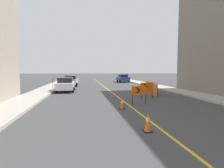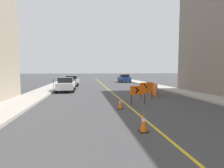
# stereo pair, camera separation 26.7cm
# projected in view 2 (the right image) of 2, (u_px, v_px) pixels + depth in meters

# --- Properties ---
(lane_stripe) EXTENTS (0.12, 58.63, 0.01)m
(lane_stripe) POSITION_uv_depth(u_px,v_px,m) (108.00, 89.00, 22.00)
(lane_stripe) COLOR gold
(lane_stripe) RESTS_ON ground_plane
(sidewalk_left) EXTENTS (2.42, 58.63, 0.17)m
(sidewalk_left) POSITION_uv_depth(u_px,v_px,m) (47.00, 90.00, 20.89)
(sidewalk_left) COLOR #ADA89E
(sidewalk_left) RESTS_ON ground_plane
(sidewalk_right) EXTENTS (2.42, 58.63, 0.17)m
(sidewalk_right) POSITION_uv_depth(u_px,v_px,m) (164.00, 88.00, 23.10)
(sidewalk_right) COLOR #ADA89E
(sidewalk_right) RESTS_ON ground_plane
(traffic_cone_third) EXTENTS (0.34, 0.34, 0.75)m
(traffic_cone_third) POSITION_uv_depth(u_px,v_px,m) (144.00, 122.00, 6.72)
(traffic_cone_third) COLOR black
(traffic_cone_third) RESTS_ON ground_plane
(traffic_cone_fourth) EXTENTS (0.35, 0.35, 0.62)m
(traffic_cone_fourth) POSITION_uv_depth(u_px,v_px,m) (120.00, 104.00, 10.81)
(traffic_cone_fourth) COLOR black
(traffic_cone_fourth) RESTS_ON ground_plane
(arrow_barricade_primary) EXTENTS (1.13, 0.16, 1.31)m
(arrow_barricade_primary) POSITION_uv_depth(u_px,v_px,m) (138.00, 91.00, 12.04)
(arrow_barricade_primary) COLOR #EF560C
(arrow_barricade_primary) RESTS_ON ground_plane
(arrow_barricade_secondary) EXTENTS (1.13, 0.15, 1.36)m
(arrow_barricade_secondary) POSITION_uv_depth(u_px,v_px,m) (146.00, 88.00, 14.55)
(arrow_barricade_secondary) COLOR #EF560C
(arrow_barricade_secondary) RESTS_ON ground_plane
(safety_mesh_fence) EXTENTS (0.63, 4.30, 1.19)m
(safety_mesh_fence) POSITION_uv_depth(u_px,v_px,m) (151.00, 88.00, 17.49)
(safety_mesh_fence) COLOR #EF560C
(safety_mesh_fence) RESTS_ON ground_plane
(parked_car_curb_near) EXTENTS (1.93, 4.31, 1.59)m
(parked_car_curb_near) POSITION_uv_depth(u_px,v_px,m) (66.00, 84.00, 19.80)
(parked_car_curb_near) COLOR silver
(parked_car_curb_near) RESTS_ON ground_plane
(parked_car_curb_mid) EXTENTS (2.03, 4.39, 1.59)m
(parked_car_curb_mid) POSITION_uv_depth(u_px,v_px,m) (72.00, 81.00, 26.71)
(parked_car_curb_mid) COLOR #B7B7BC
(parked_car_curb_mid) RESTS_ON ground_plane
(parked_car_curb_far) EXTENTS (1.95, 4.36, 1.59)m
(parked_car_curb_far) POSITION_uv_depth(u_px,v_px,m) (124.00, 78.00, 35.47)
(parked_car_curb_far) COLOR navy
(parked_car_curb_far) RESTS_ON ground_plane
(parking_meter_far_curb) EXTENTS (0.12, 0.11, 1.24)m
(parking_meter_far_curb) POSITION_uv_depth(u_px,v_px,m) (53.00, 82.00, 20.56)
(parking_meter_far_curb) COLOR #4C4C51
(parking_meter_far_curb) RESTS_ON sidewalk_left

